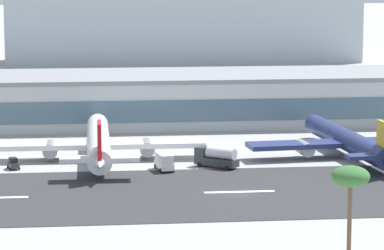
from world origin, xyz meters
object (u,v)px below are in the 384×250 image
(service_baggage_tug_0, at_px, (13,164))
(service_fuel_truck_1, at_px, (216,157))
(distant_hotel_block, at_px, (183,10))
(service_box_truck_2, at_px, (164,161))
(airliner_red_tail_gate_0, at_px, (99,144))
(terminal_building, at_px, (201,98))
(palm_tree_0, at_px, (351,179))
(airliner_gold_tail_gate_1, at_px, (350,142))

(service_baggage_tug_0, bearing_deg, service_fuel_truck_1, -110.70)
(distant_hotel_block, height_order, service_box_truck_2, distant_hotel_block)
(airliner_red_tail_gate_0, xyz_separation_m, service_box_truck_2, (11.87, -11.10, -1.55))
(terminal_building, height_order, service_baggage_tug_0, terminal_building)
(airliner_red_tail_gate_0, bearing_deg, palm_tree_0, -156.84)
(terminal_building, distance_m, service_box_truck_2, 58.35)
(terminal_building, relative_size, service_fuel_truck_1, 21.75)
(terminal_building, bearing_deg, service_baggage_tug_0, -128.48)
(terminal_building, height_order, service_box_truck_2, terminal_building)
(airliner_red_tail_gate_0, distance_m, service_baggage_tug_0, 17.62)
(service_box_truck_2, height_order, palm_tree_0, palm_tree_0)
(service_baggage_tug_0, xyz_separation_m, service_box_truck_2, (27.95, -4.27, 0.74))
(airliner_red_tail_gate_0, distance_m, service_fuel_truck_1, 23.88)
(distant_hotel_block, distance_m, service_baggage_tug_0, 206.89)
(service_baggage_tug_0, xyz_separation_m, service_fuel_truck_1, (37.97, -2.65, 0.98))
(service_fuel_truck_1, relative_size, palm_tree_0, 0.63)
(service_fuel_truck_1, height_order, palm_tree_0, palm_tree_0)
(terminal_building, bearing_deg, service_box_truck_2, -103.54)
(distant_hotel_block, xyz_separation_m, service_baggage_tug_0, (-51.96, -199.42, -18.34))
(service_box_truck_2, relative_size, palm_tree_0, 0.48)
(distant_hotel_block, bearing_deg, service_fuel_truck_1, -93.96)
(airliner_red_tail_gate_0, bearing_deg, airliner_gold_tail_gate_1, -92.36)
(airliner_gold_tail_gate_1, distance_m, service_fuel_truck_1, 28.40)
(terminal_building, relative_size, service_baggage_tug_0, 50.99)
(distant_hotel_block, xyz_separation_m, airliner_red_tail_gate_0, (-35.87, -192.60, -16.05))
(terminal_building, xyz_separation_m, palm_tree_0, (5.13, -119.34, 5.45))
(terminal_building, bearing_deg, airliner_gold_tail_gate_1, -63.55)
(airliner_red_tail_gate_0, height_order, service_fuel_truck_1, airliner_red_tail_gate_0)
(airliner_gold_tail_gate_1, bearing_deg, terminal_building, 21.01)
(service_fuel_truck_1, relative_size, service_box_truck_2, 1.31)
(distant_hotel_block, height_order, palm_tree_0, distant_hotel_block)
(service_baggage_tug_0, height_order, palm_tree_0, palm_tree_0)
(airliner_gold_tail_gate_1, relative_size, service_box_truck_2, 7.51)
(service_fuel_truck_1, distance_m, palm_tree_0, 65.63)
(distant_hotel_block, height_order, service_baggage_tug_0, distant_hotel_block)
(airliner_gold_tail_gate_1, xyz_separation_m, service_fuel_truck_1, (-27.53, -6.89, -1.13))
(terminal_building, relative_size, palm_tree_0, 13.78)
(terminal_building, height_order, airliner_red_tail_gate_0, terminal_building)
(distant_hotel_block, bearing_deg, service_box_truck_2, -96.72)
(airliner_red_tail_gate_0, xyz_separation_m, palm_tree_0, (30.63, -73.85, 8.01))
(service_baggage_tug_0, distance_m, palm_tree_0, 82.34)
(service_baggage_tug_0, bearing_deg, airliner_red_tail_gate_0, -83.71)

